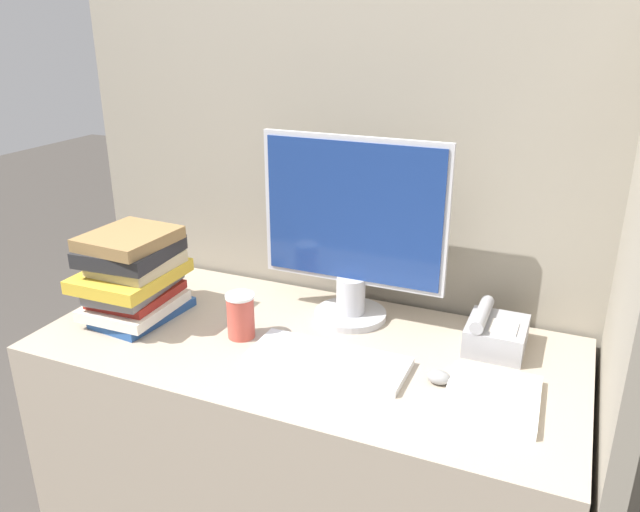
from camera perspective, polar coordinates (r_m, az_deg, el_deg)
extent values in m
cube|color=gray|center=(2.00, 3.13, -0.52)|extent=(1.87, 0.04, 1.75)
cube|color=gray|center=(1.59, 25.68, -8.84)|extent=(0.04, 0.74, 1.75)
cube|color=tan|center=(1.94, -1.26, -17.98)|extent=(1.47, 0.68, 0.77)
cylinder|color=#B7B7BC|center=(1.86, 2.80, -5.37)|extent=(0.21, 0.21, 0.02)
cylinder|color=#B7B7BC|center=(1.83, 2.84, -3.58)|extent=(0.09, 0.09, 0.11)
cube|color=#B7B7BC|center=(1.75, 3.05, 4.05)|extent=(0.54, 0.02, 0.43)
cube|color=navy|center=(1.74, 2.94, 3.97)|extent=(0.51, 0.01, 0.40)
cube|color=silver|center=(1.63, 0.72, -9.51)|extent=(0.41, 0.17, 0.02)
ellipsoid|color=gray|center=(1.57, 10.81, -10.83)|extent=(0.06, 0.04, 0.03)
cylinder|color=#BF4C3F|center=(1.75, -7.26, -5.56)|extent=(0.08, 0.08, 0.12)
cylinder|color=white|center=(1.72, -7.36, -3.66)|extent=(0.08, 0.08, 0.01)
cube|color=#264C8C|center=(1.94, -15.84, -4.98)|extent=(0.20, 0.29, 0.03)
cube|color=silver|center=(1.92, -16.60, -4.31)|extent=(0.23, 0.26, 0.03)
cube|color=maroon|center=(1.93, -16.41, -3.34)|extent=(0.20, 0.25, 0.03)
cube|color=slate|center=(1.91, -16.59, -2.63)|extent=(0.19, 0.29, 0.03)
cube|color=gold|center=(1.89, -16.94, -1.71)|extent=(0.24, 0.30, 0.04)
cube|color=#C6B78C|center=(1.88, -16.43, -0.61)|extent=(0.20, 0.23, 0.03)
cube|color=#262628|center=(1.87, -16.94, 0.46)|extent=(0.24, 0.27, 0.04)
cube|color=olive|center=(1.85, -17.07, 1.54)|extent=(0.23, 0.25, 0.04)
cube|color=#99999E|center=(1.75, 15.81, -7.02)|extent=(0.15, 0.18, 0.08)
cube|color=white|center=(1.71, 16.47, -6.28)|extent=(0.07, 0.08, 0.00)
cylinder|color=#99999E|center=(1.73, 14.61, -5.18)|extent=(0.04, 0.18, 0.04)
cube|color=white|center=(1.54, 15.45, -12.36)|extent=(0.22, 0.25, 0.02)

